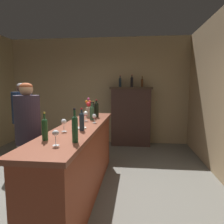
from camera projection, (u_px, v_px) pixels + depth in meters
name	position (u px, v px, depth m)	size (l,w,h in m)	color
floor	(58.00, 201.00, 2.94)	(8.43, 8.43, 0.00)	slate
wall_back	(98.00, 91.00, 6.02)	(5.12, 0.12, 2.94)	tan
bar_counter	(80.00, 160.00, 3.07)	(0.57, 2.88, 1.04)	brown
display_cabinet	(131.00, 115.00, 5.69)	(1.12, 0.43, 1.58)	#3C2823
wine_bottle_pinot	(92.00, 112.00, 3.51)	(0.07, 0.07, 0.30)	#2B4930
wine_bottle_rose	(94.00, 111.00, 3.69)	(0.06, 0.06, 0.31)	black
wine_bottle_malbec	(97.00, 109.00, 3.81)	(0.08, 0.08, 0.33)	black
wine_bottle_chardonnay	(75.00, 128.00, 2.11)	(0.06, 0.06, 0.35)	#22502E
wine_bottle_syrah	(45.00, 128.00, 2.19)	(0.06, 0.06, 0.30)	#224F28
wine_bottle_riesling	(82.00, 120.00, 2.67)	(0.06, 0.06, 0.29)	#202E3C
wine_glass_front	(64.00, 122.00, 2.62)	(0.07, 0.07, 0.16)	white
wine_glass_mid	(94.00, 117.00, 3.24)	(0.06, 0.06, 0.14)	white
wine_glass_rear	(56.00, 134.00, 1.99)	(0.07, 0.07, 0.15)	white
wine_glass_spare	(86.00, 114.00, 3.41)	(0.07, 0.07, 0.16)	white
flower_arrangement	(89.00, 109.00, 3.84)	(0.11, 0.12, 0.35)	tan
cheese_plate	(81.00, 128.00, 2.83)	(0.15, 0.15, 0.01)	white
display_bottle_left	(120.00, 82.00, 5.62)	(0.07, 0.07, 0.30)	#1A2730
display_bottle_midleft	(132.00, 81.00, 5.58)	(0.07, 0.07, 0.32)	black
display_bottle_center	(142.00, 82.00, 5.55)	(0.06, 0.06, 0.30)	#4E2B14
patron_redhead	(29.00, 139.00, 2.79)	(0.33, 0.33, 1.64)	#A9A997
patron_in_navy	(23.00, 121.00, 4.29)	(0.40, 0.40, 1.66)	gray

